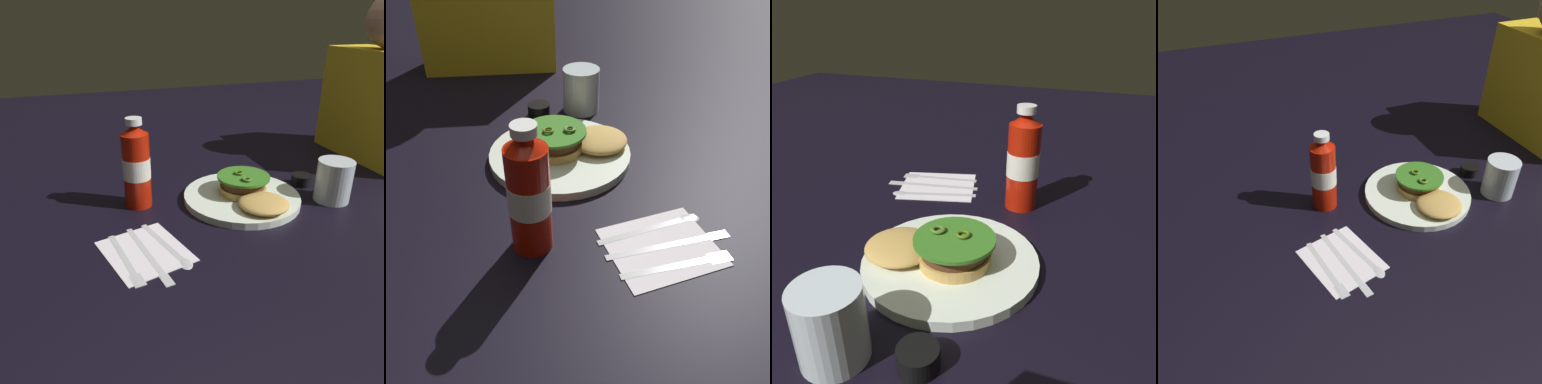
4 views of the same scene
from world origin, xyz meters
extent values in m
plane|color=black|center=(0.00, 0.00, 0.00)|extent=(3.00, 3.00, 0.00)
cylinder|color=white|center=(0.06, 0.00, 0.01)|extent=(0.29, 0.29, 0.02)
cylinder|color=tan|center=(0.05, 0.01, 0.03)|extent=(0.12, 0.12, 0.02)
cylinder|color=#512D19|center=(0.05, 0.01, 0.04)|extent=(0.11, 0.11, 0.02)
cylinder|color=red|center=(0.05, 0.01, 0.05)|extent=(0.10, 0.10, 0.01)
cylinder|color=#367621|center=(0.05, 0.01, 0.06)|extent=(0.13, 0.13, 0.01)
torus|color=#4F6C16|center=(0.04, 0.00, 0.07)|extent=(0.02, 0.02, 0.01)
torus|color=#4A6B2A|center=(0.08, 0.00, 0.07)|extent=(0.02, 0.02, 0.01)
torus|color=#51781D|center=(0.08, 0.00, 0.07)|extent=(0.02, 0.02, 0.01)
ellipsoid|color=tan|center=(0.15, 0.02, 0.03)|extent=(0.12, 0.12, 0.03)
cylinder|color=#B21707|center=(0.00, -0.25, 0.09)|extent=(0.06, 0.06, 0.18)
cone|color=#B21707|center=(0.00, -0.25, 0.19)|extent=(0.06, 0.06, 0.02)
cylinder|color=white|center=(0.00, -0.25, 0.21)|extent=(0.04, 0.04, 0.02)
cylinder|color=white|center=(0.00, -0.25, 0.10)|extent=(0.07, 0.07, 0.05)
cylinder|color=silver|center=(0.13, 0.22, 0.05)|extent=(0.09, 0.09, 0.10)
cylinder|color=black|center=(0.03, 0.20, 0.01)|extent=(0.05, 0.05, 0.03)
cube|color=white|center=(0.20, -0.28, 0.00)|extent=(0.20, 0.19, 0.00)
cube|color=silver|center=(0.22, -0.32, 0.00)|extent=(0.18, 0.04, 0.00)
cube|color=silver|center=(0.29, -0.31, 0.00)|extent=(0.04, 0.03, 0.00)
cube|color=silver|center=(0.20, -0.28, 0.00)|extent=(0.19, 0.04, 0.00)
cube|color=silver|center=(0.28, -0.27, 0.00)|extent=(0.08, 0.03, 0.00)
cube|color=silver|center=(0.19, -0.24, 0.00)|extent=(0.18, 0.06, 0.00)
ellipsoid|color=silver|center=(0.27, -0.21, 0.00)|extent=(0.04, 0.03, 0.00)
cube|color=gold|center=(-0.10, 0.54, 0.17)|extent=(0.37, 0.16, 0.33)
camera|label=1|loc=(0.83, -0.39, 0.43)|focal=35.40mm
camera|label=2|loc=(0.02, -0.77, 0.50)|focal=41.11mm
camera|label=3|loc=(-0.14, 0.49, 0.40)|focal=36.96mm
camera|label=4|loc=(0.78, -0.49, 0.68)|focal=36.69mm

